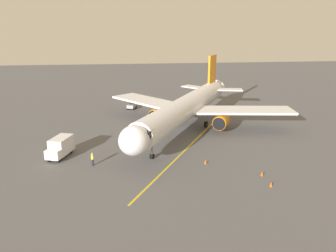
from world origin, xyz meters
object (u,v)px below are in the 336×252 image
object	(u,v)px
airplane	(187,107)
safety_cone_nose_left	(262,174)
safety_cone_wing_port	(271,184)
safety_cone_nose_right	(205,162)
tug_portside	(132,106)
box_truck_near_nose	(60,147)
ground_crew_marshaller	(92,159)

from	to	relation	value
airplane	safety_cone_nose_left	distance (m)	19.94
safety_cone_wing_port	safety_cone_nose_right	bearing A→B (deg)	-50.91
tug_portside	airplane	bearing A→B (deg)	118.96
box_truck_near_nose	safety_cone_nose_left	xyz separation A→B (m)	(-24.61, 9.14, -1.11)
ground_crew_marshaller	tug_portside	bearing A→B (deg)	-100.60
box_truck_near_nose	tug_portside	size ratio (longest dim) A/B	1.85
airplane	safety_cone_wing_port	xyz separation A→B (m)	(-5.36, 21.52, -3.73)
safety_cone_nose_left	tug_portside	bearing A→B (deg)	-67.55
airplane	safety_cone_nose_left	bearing A→B (deg)	106.25
airplane	box_truck_near_nose	distance (m)	21.59
tug_portside	safety_cone_nose_right	size ratio (longest dim) A/B	4.88
box_truck_near_nose	safety_cone_nose_right	distance (m)	19.49
box_truck_near_nose	ground_crew_marshaller	bearing A→B (deg)	141.82
safety_cone_nose_left	airplane	bearing A→B (deg)	-73.75
ground_crew_marshaller	safety_cone_nose_left	xyz separation A→B (m)	(-20.06, 5.56, -0.61)
box_truck_near_nose	safety_cone_nose_right	world-z (taller)	box_truck_near_nose
safety_cone_nose_left	safety_cone_wing_port	distance (m)	2.71
tug_portside	safety_cone_nose_left	world-z (taller)	tug_portside
ground_crew_marshaller	safety_cone_wing_port	xyz separation A→B (m)	(-19.93, 8.27, -0.61)
safety_cone_nose_left	safety_cone_nose_right	world-z (taller)	same
safety_cone_nose_left	safety_cone_wing_port	size ratio (longest dim) A/B	1.00
airplane	tug_portside	distance (m)	18.95
ground_crew_marshaller	safety_cone_wing_port	bearing A→B (deg)	157.46
box_truck_near_nose	airplane	bearing A→B (deg)	-153.19
tug_portside	safety_cone_nose_right	bearing A→B (deg)	105.80
safety_cone_wing_port	ground_crew_marshaller	bearing A→B (deg)	-22.54
airplane	tug_portside	size ratio (longest dim) A/B	13.59
airplane	safety_cone_nose_right	world-z (taller)	airplane
airplane	safety_cone_wing_port	bearing A→B (deg)	103.98
box_truck_near_nose	tug_portside	world-z (taller)	box_truck_near_nose
safety_cone_wing_port	box_truck_near_nose	bearing A→B (deg)	-25.83
safety_cone_nose_left	safety_cone_nose_right	distance (m)	7.17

